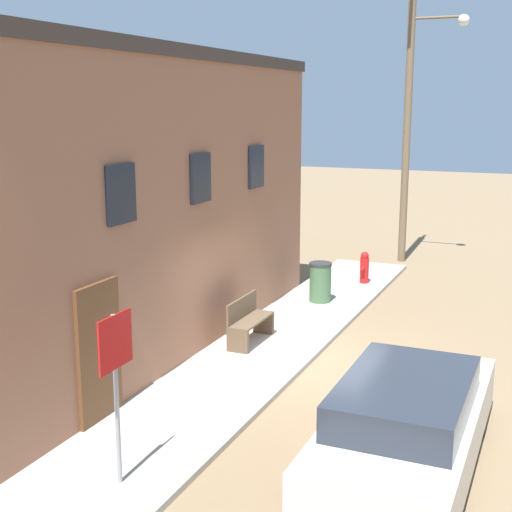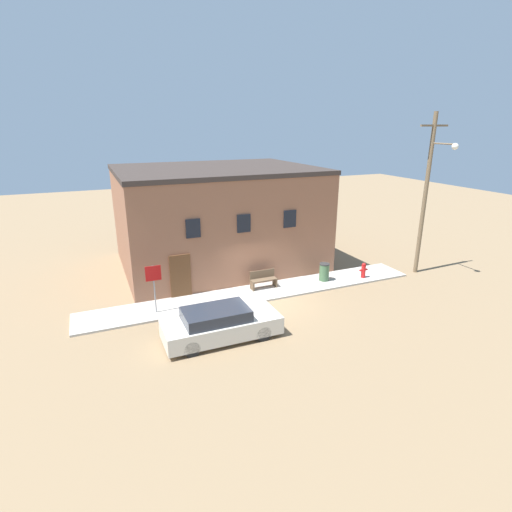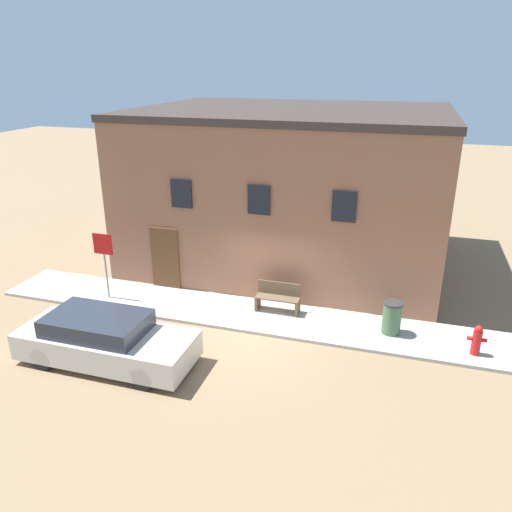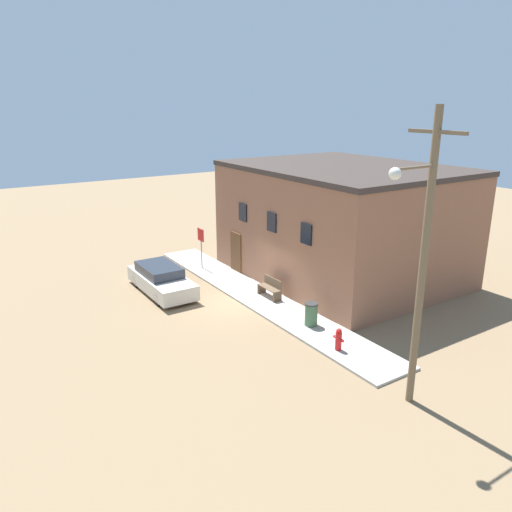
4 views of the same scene
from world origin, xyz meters
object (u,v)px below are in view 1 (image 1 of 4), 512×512
stop_sign (116,367)px  parked_car (407,423)px  fire_hydrant (364,267)px  bench (249,321)px  trash_bin (320,282)px  utility_pole (412,105)px

stop_sign → parked_car: (1.96, -3.16, -0.99)m
fire_hydrant → bench: bearing=171.3°
fire_hydrant → trash_bin: trash_bin is taller
parked_car → fire_hydrant: bearing=18.3°
fire_hydrant → stop_sign: 11.16m
stop_sign → parked_car: bearing=-58.2°
fire_hydrant → trash_bin: 2.24m
utility_pole → parked_car: bearing=-168.1°
fire_hydrant → parked_car: parked_car is taller
fire_hydrant → utility_pole: 5.46m
bench → utility_pole: utility_pole is taller
stop_sign → parked_car: stop_sign is taller
trash_bin → parked_car: bearing=-153.2°
fire_hydrant → bench: (-5.58, 0.85, 0.02)m
stop_sign → parked_car: size_ratio=0.48×
bench → trash_bin: (3.40, -0.36, 0.04)m
trash_bin → utility_pole: utility_pole is taller
fire_hydrant → stop_sign: size_ratio=0.38×
stop_sign → trash_bin: 8.99m
utility_pole → parked_car: utility_pole is taller
fire_hydrant → bench: size_ratio=0.62×
fire_hydrant → stop_sign: (-11.11, 0.14, 1.11)m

